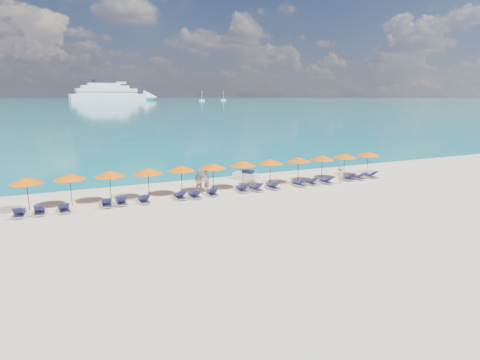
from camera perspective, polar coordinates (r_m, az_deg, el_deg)
name	(u,v)px	position (r m, az deg, el deg)	size (l,w,h in m)	color
ground	(258,206)	(27.33, 2.62, -3.65)	(1400.00, 1400.00, 0.00)	beige
sea	(63,100)	(683.54, -23.93, 10.38)	(1600.00, 1300.00, 0.01)	#1FA9B2
cruise_ship	(116,94)	(565.61, -17.18, 11.58)	(116.13, 34.41, 31.93)	white
sailboat_near	(202,100)	(514.68, -5.46, 11.27)	(6.56, 2.19, 12.03)	white
sailboat_far	(223,100)	(548.61, -2.38, 11.36)	(6.81, 2.27, 12.49)	white
jetski	(246,175)	(35.68, 0.91, 0.66)	(2.00, 2.50, 0.85)	silver
beachgoer_a	(207,181)	(31.11, -4.74, -0.16)	(0.61, 0.40, 1.67)	tan
beachgoer_b	(199,182)	(30.54, -5.79, -0.24)	(0.90, 0.52, 1.85)	tan
beachgoer_c	(340,175)	(34.98, 14.05, 0.71)	(0.96, 0.44, 1.48)	tan
umbrella_0	(26,180)	(29.03, -28.12, -0.05)	(2.10, 2.10, 2.28)	black
umbrella_1	(70,177)	(29.17, -23.07, 0.46)	(2.10, 2.10, 2.28)	black
umbrella_2	(110,174)	(29.26, -18.06, 0.87)	(2.10, 2.10, 2.28)	black
umbrella_3	(148,171)	(29.58, -12.95, 1.27)	(2.10, 2.10, 2.28)	black
umbrella_4	(181,168)	(30.26, -8.36, 1.69)	(2.10, 2.10, 2.28)	black
umbrella_5	(213,166)	(30.98, -3.86, 2.03)	(2.10, 2.10, 2.28)	black
umbrella_6	(243,163)	(32.04, 0.42, 2.39)	(2.10, 2.10, 2.28)	black
umbrella_7	(270,161)	(33.03, 4.33, 2.65)	(2.10, 2.10, 2.28)	black
umbrella_8	(298,159)	(34.37, 8.30, 2.92)	(2.10, 2.10, 2.28)	black
umbrella_9	(322,158)	(35.69, 11.63, 3.13)	(2.10, 2.10, 2.28)	black
umbrella_10	(345,156)	(37.35, 14.67, 3.37)	(2.10, 2.10, 2.28)	black
umbrella_11	(368,154)	(39.19, 17.75, 3.58)	(2.10, 2.10, 2.28)	black
lounger_0	(19,213)	(28.32, -28.87, -4.12)	(0.72, 1.73, 0.66)	silver
lounger_1	(39,211)	(28.27, -26.63, -3.92)	(0.67, 1.72, 0.66)	silver
lounger_2	(64,208)	(28.16, -23.74, -3.71)	(0.77, 1.75, 0.66)	silver
lounger_3	(107,203)	(28.48, -18.43, -3.13)	(0.65, 1.71, 0.66)	silver
lounger_4	(121,201)	(28.68, -16.53, -2.91)	(0.63, 1.70, 0.66)	silver
lounger_5	(144,199)	(28.74, -13.53, -2.71)	(0.67, 1.72, 0.66)	silver
lounger_6	(180,196)	(29.29, -8.58, -2.23)	(0.66, 1.72, 0.66)	silver
lounger_7	(195,195)	(29.45, -6.47, -2.09)	(0.63, 1.70, 0.66)	silver
lounger_8	(212,192)	(30.04, -4.01, -1.76)	(0.75, 1.74, 0.66)	silver
lounger_9	(242,189)	(31.11, 0.30, -1.25)	(0.77, 1.75, 0.66)	silver
lounger_10	(255,188)	(31.43, 2.21, -1.13)	(0.78, 1.75, 0.66)	silver
lounger_11	(273,186)	(32.11, 4.69, -0.87)	(0.63, 1.70, 0.66)	silver
lounger_12	(299,183)	(33.36, 8.39, -0.47)	(0.79, 1.76, 0.66)	silver
lounger_13	(311,182)	(34.09, 10.08, -0.26)	(0.71, 1.73, 0.66)	silver
lounger_14	(326,181)	(34.77, 12.12, -0.11)	(0.63, 1.70, 0.66)	silver
lounger_15	(348,177)	(36.60, 15.07, 0.35)	(0.73, 1.74, 0.66)	silver
lounger_16	(358,177)	(37.21, 16.41, 0.45)	(0.75, 1.74, 0.66)	silver
lounger_17	(370,175)	(38.19, 18.00, 0.64)	(0.67, 1.72, 0.66)	silver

